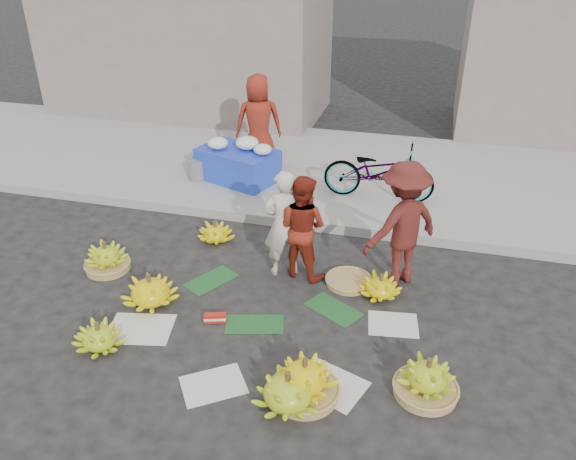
% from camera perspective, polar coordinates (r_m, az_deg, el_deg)
% --- Properties ---
extents(ground, '(80.00, 80.00, 0.00)m').
position_cam_1_polar(ground, '(6.51, -2.01, -8.65)').
color(ground, black).
rests_on(ground, ground).
extents(curb, '(40.00, 0.25, 0.15)m').
position_cam_1_polar(curb, '(8.27, 2.36, 0.76)').
color(curb, gray).
rests_on(curb, ground).
extents(sidewalk, '(40.00, 4.00, 0.12)m').
position_cam_1_polar(sidewalk, '(10.14, 5.00, 6.07)').
color(sidewalk, gray).
rests_on(sidewalk, ground).
extents(building_left, '(6.00, 3.00, 4.00)m').
position_cam_1_polar(building_left, '(13.48, -10.19, 20.02)').
color(building_left, gray).
rests_on(building_left, sidewalk).
extents(newspaper_scatter, '(3.20, 1.80, 0.00)m').
position_cam_1_polar(newspaper_scatter, '(5.92, -4.29, -13.16)').
color(newspaper_scatter, silver).
rests_on(newspaper_scatter, ground).
extents(banana_leaves, '(2.00, 1.00, 0.00)m').
position_cam_1_polar(banana_leaves, '(6.68, -2.34, -7.48)').
color(banana_leaves, '#17461F').
rests_on(banana_leaves, ground).
extents(banana_bunch_0, '(0.84, 0.84, 0.39)m').
position_cam_1_polar(banana_bunch_0, '(6.79, -13.82, -6.00)').
color(banana_bunch_0, yellow).
rests_on(banana_bunch_0, ground).
extents(banana_bunch_1, '(0.60, 0.60, 0.32)m').
position_cam_1_polar(banana_bunch_1, '(6.31, -18.62, -10.23)').
color(banana_bunch_1, '#8BAC18').
rests_on(banana_bunch_1, ground).
extents(banana_bunch_2, '(0.65, 0.65, 0.45)m').
position_cam_1_polar(banana_bunch_2, '(5.44, 1.71, -14.97)').
color(banana_bunch_2, '#9F7A42').
rests_on(banana_bunch_2, ground).
extents(banana_bunch_3, '(0.82, 0.82, 0.39)m').
position_cam_1_polar(banana_bunch_3, '(5.36, -0.00, -15.99)').
color(banana_bunch_3, '#8BAC18').
rests_on(banana_bunch_3, ground).
extents(banana_bunch_4, '(0.60, 0.60, 0.42)m').
position_cam_1_polar(banana_bunch_4, '(5.62, 13.94, -14.51)').
color(banana_bunch_4, '#9F7A42').
rests_on(banana_bunch_4, ground).
extents(banana_bunch_5, '(0.61, 0.61, 0.31)m').
position_cam_1_polar(banana_bunch_5, '(6.82, 9.39, -5.71)').
color(banana_bunch_5, yellow).
rests_on(banana_bunch_5, ground).
extents(banana_bunch_6, '(0.63, 0.63, 0.40)m').
position_cam_1_polar(banana_bunch_6, '(7.58, -17.97, -2.73)').
color(banana_bunch_6, '#9F7A42').
rests_on(banana_bunch_6, ground).
extents(banana_bunch_7, '(0.52, 0.52, 0.31)m').
position_cam_1_polar(banana_bunch_7, '(7.94, -7.38, -0.26)').
color(banana_bunch_7, yellow).
rests_on(banana_bunch_7, ground).
extents(basket_spare, '(0.69, 0.69, 0.06)m').
position_cam_1_polar(basket_spare, '(7.05, 6.18, -5.19)').
color(basket_spare, '#9F7A42').
rests_on(basket_spare, ground).
extents(incense_stack, '(0.26, 0.15, 0.10)m').
position_cam_1_polar(incense_stack, '(6.42, -7.42, -8.84)').
color(incense_stack, '#B61E13').
rests_on(incense_stack, ground).
extents(vendor_cream, '(0.61, 0.54, 1.40)m').
position_cam_1_polar(vendor_cream, '(6.90, -0.46, 0.64)').
color(vendor_cream, beige).
rests_on(vendor_cream, ground).
extents(vendor_red, '(0.77, 0.67, 1.35)m').
position_cam_1_polar(vendor_red, '(6.88, 1.42, 0.32)').
color(vendor_red, maroon).
rests_on(vendor_red, ground).
extents(man_striped, '(1.15, 1.13, 1.59)m').
position_cam_1_polar(man_striped, '(6.82, 11.56, 0.55)').
color(man_striped, maroon).
rests_on(man_striped, ground).
extents(flower_table, '(1.46, 1.18, 0.74)m').
position_cam_1_polar(flower_table, '(9.51, -5.08, 6.86)').
color(flower_table, '#1C35BB').
rests_on(flower_table, sidewalk).
extents(grey_bucket, '(0.31, 0.31, 0.35)m').
position_cam_1_polar(grey_bucket, '(9.66, -9.22, 6.14)').
color(grey_bucket, slate).
rests_on(grey_bucket, sidewalk).
extents(flower_vendor, '(0.94, 0.79, 1.64)m').
position_cam_1_polar(flower_vendor, '(9.81, -3.00, 10.85)').
color(flower_vendor, maroon).
rests_on(flower_vendor, sidewalk).
extents(bicycle, '(0.60, 1.72, 0.90)m').
position_cam_1_polar(bicycle, '(8.84, 9.21, 5.88)').
color(bicycle, gray).
rests_on(bicycle, sidewalk).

